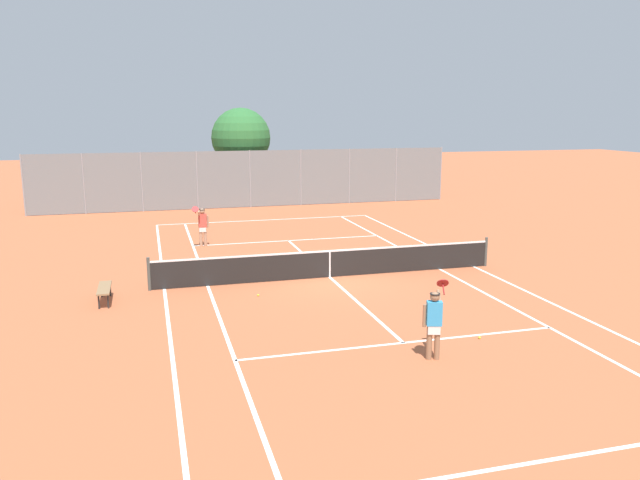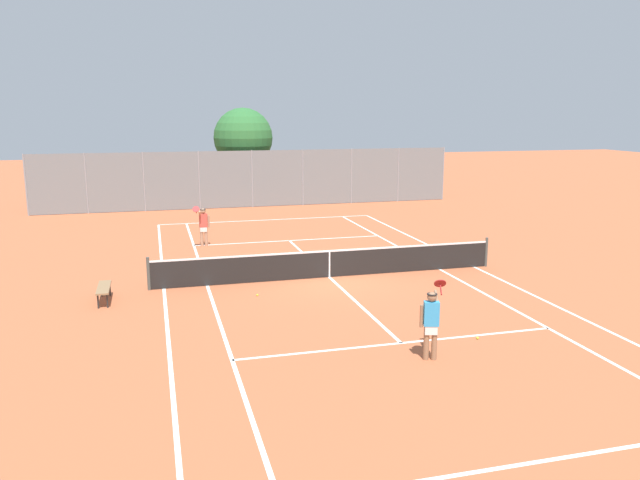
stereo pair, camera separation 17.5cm
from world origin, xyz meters
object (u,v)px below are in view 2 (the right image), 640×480
at_px(tennis_net, 329,263).
at_px(loose_tennis_ball_0, 478,338).
at_px(loose_tennis_ball_1, 257,295).
at_px(loose_tennis_ball_2, 401,247).
at_px(player_near_side, 431,321).
at_px(courtside_bench, 104,288).
at_px(player_far_left, 203,224).
at_px(tree_behind_left, 244,139).

distance_m(tennis_net, loose_tennis_ball_0, 6.94).
distance_m(loose_tennis_ball_1, loose_tennis_ball_2, 8.67).
bearing_deg(player_near_side, courtside_bench, 138.70).
xyz_separation_m(tennis_net, courtside_bench, (-7.24, -0.94, -0.10)).
height_order(tennis_net, loose_tennis_ball_0, tennis_net).
xyz_separation_m(player_near_side, player_far_left, (-3.96, 13.75, 0.00)).
bearing_deg(player_near_side, tree_behind_left, 90.64).
bearing_deg(loose_tennis_ball_2, courtside_bench, -157.75).
distance_m(player_far_left, loose_tennis_ball_0, 14.10).
bearing_deg(tennis_net, player_far_left, 120.76).
xyz_separation_m(tennis_net, loose_tennis_ball_2, (4.14, 3.72, -0.48)).
bearing_deg(tennis_net, player_near_side, -88.13).
bearing_deg(courtside_bench, loose_tennis_ball_1, -7.72).
bearing_deg(tennis_net, tree_behind_left, 90.15).
bearing_deg(player_near_side, player_far_left, 106.05).
bearing_deg(loose_tennis_ball_2, tree_behind_left, 105.17).
height_order(loose_tennis_ball_0, tree_behind_left, tree_behind_left).
xyz_separation_m(loose_tennis_ball_2, tree_behind_left, (-4.19, 15.46, 3.85)).
bearing_deg(loose_tennis_ball_2, loose_tennis_ball_0, -102.00).
bearing_deg(loose_tennis_ball_1, courtside_bench, 172.28).
bearing_deg(tennis_net, loose_tennis_ball_2, 41.88).
bearing_deg(player_far_left, tree_behind_left, 74.21).
height_order(player_near_side, loose_tennis_ball_1, player_near_side).
bearing_deg(courtside_bench, player_near_side, -41.30).
relative_size(tennis_net, player_far_left, 6.76).
xyz_separation_m(tennis_net, player_near_side, (0.25, -7.51, 0.42)).
bearing_deg(player_near_side, loose_tennis_ball_2, 70.86).
distance_m(tennis_net, loose_tennis_ball_2, 5.59).
distance_m(loose_tennis_ball_2, tree_behind_left, 16.48).
relative_size(loose_tennis_ball_0, courtside_bench, 0.04).
bearing_deg(loose_tennis_ball_1, player_near_side, -63.39).
distance_m(loose_tennis_ball_2, courtside_bench, 12.30).
bearing_deg(courtside_bench, loose_tennis_ball_0, -31.87).
distance_m(tennis_net, player_far_left, 7.27).
bearing_deg(tree_behind_left, courtside_bench, -109.66).
distance_m(courtside_bench, tree_behind_left, 21.65).
height_order(tennis_net, player_far_left, player_far_left).
xyz_separation_m(player_near_side, loose_tennis_ball_0, (1.70, 0.87, -0.89)).
relative_size(player_near_side, courtside_bench, 1.18).
distance_m(player_far_left, courtside_bench, 8.01).
height_order(loose_tennis_ball_1, courtside_bench, courtside_bench).
xyz_separation_m(tennis_net, tree_behind_left, (-0.05, 19.18, 3.38)).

